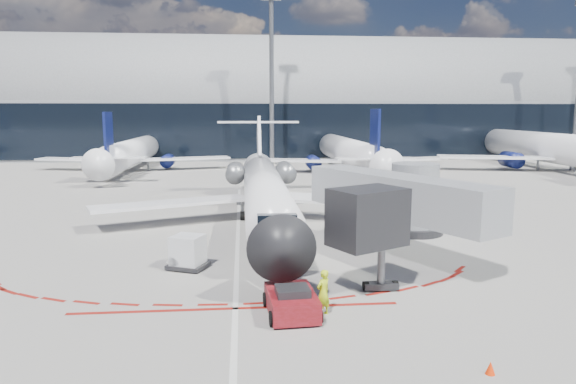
{
  "coord_description": "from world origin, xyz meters",
  "views": [
    {
      "loc": [
        0.39,
        -32.37,
        8.31
      ],
      "look_at": [
        3.47,
        2.22,
        2.81
      ],
      "focal_mm": 32.0,
      "sensor_mm": 36.0,
      "label": 1
    }
  ],
  "objects": [
    {
      "name": "bg_airliner_3",
      "position": [
        44.12,
        37.01,
        6.13
      ],
      "size": [
        37.92,
        40.15,
        12.27
      ],
      "primitive_type": null,
      "color": "white",
      "rests_on": "ground"
    },
    {
      "name": "terminal_building",
      "position": [
        0.0,
        64.97,
        8.52
      ],
      "size": [
        150.0,
        24.15,
        24.0
      ],
      "color": "gray",
      "rests_on": "ground"
    },
    {
      "name": "apron_stop_bar",
      "position": [
        0.0,
        -11.5,
        0.01
      ],
      "size": [
        14.0,
        0.25,
        0.01
      ],
      "primitive_type": "cube",
      "color": "maroon",
      "rests_on": "ground"
    },
    {
      "name": "bg_airliner_1",
      "position": [
        -15.0,
        42.16,
        5.12
      ],
      "size": [
        31.67,
        33.53,
        10.24
      ],
      "primitive_type": null,
      "color": "white",
      "rests_on": "ground"
    },
    {
      "name": "pushback_tug",
      "position": [
        2.32,
        -12.35,
        0.56
      ],
      "size": [
        2.27,
        4.93,
        1.26
      ],
      "rotation": [
        0.0,
        0.0,
        0.07
      ],
      "color": "#600D0E",
      "rests_on": "ground"
    },
    {
      "name": "ground",
      "position": [
        0.0,
        0.0,
        0.0
      ],
      "size": [
        260.0,
        260.0,
        0.0
      ],
      "primitive_type": "plane",
      "color": "gray",
      "rests_on": "ground"
    },
    {
      "name": "jet_bridge",
      "position": [
        9.79,
        -3.01,
        3.01
      ],
      "size": [
        10.03,
        15.2,
        4.9
      ],
      "color": "#9B9EA3",
      "rests_on": "ground"
    },
    {
      "name": "apron_centerline",
      "position": [
        0.0,
        2.0,
        0.01
      ],
      "size": [
        0.25,
        40.0,
        0.01
      ],
      "primitive_type": "cube",
      "color": "silver",
      "rests_on": "ground"
    },
    {
      "name": "safety_cone_right",
      "position": [
        8.17,
        -17.75,
        0.22
      ],
      "size": [
        0.31,
        0.31,
        0.43
      ],
      "primitive_type": "cone",
      "color": "#FF3205",
      "rests_on": "ground"
    },
    {
      "name": "uld_container",
      "position": [
        -2.57,
        -5.64,
        0.89
      ],
      "size": [
        2.4,
        2.25,
        1.8
      ],
      "rotation": [
        0.0,
        0.0,
        -0.4
      ],
      "color": "black",
      "rests_on": "ground"
    },
    {
      "name": "regional_jet",
      "position": [
        1.97,
        4.94,
        2.63
      ],
      "size": [
        25.46,
        31.4,
        7.86
      ],
      "color": "white",
      "rests_on": "ground"
    },
    {
      "name": "light_mast_centre",
      "position": [
        5.0,
        48.0,
        12.5
      ],
      "size": [
        0.7,
        0.7,
        25.0
      ],
      "primitive_type": "cylinder",
      "color": "slate",
      "rests_on": "ground"
    },
    {
      "name": "ramp_worker",
      "position": [
        3.6,
        -12.53,
        0.97
      ],
      "size": [
        0.84,
        0.81,
        1.94
      ],
      "primitive_type": "imported",
      "rotation": [
        0.0,
        0.0,
        3.83
      ],
      "color": "#C3DF17",
      "rests_on": "ground"
    },
    {
      "name": "bg_airliner_2",
      "position": [
        14.95,
        37.36,
        5.33
      ],
      "size": [
        32.96,
        34.9,
        10.66
      ],
      "primitive_type": null,
      "color": "white",
      "rests_on": "ground"
    }
  ]
}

